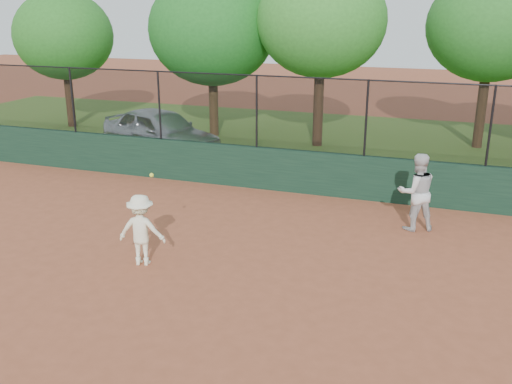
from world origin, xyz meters
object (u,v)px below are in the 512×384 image
(parked_car, at_px, (161,132))
(tree_1, at_px, (212,30))
(tree_2, at_px, (321,21))
(tree_3, at_px, (492,26))
(player_main, at_px, (141,230))
(tree_0, at_px, (63,36))
(player_second, at_px, (417,192))

(parked_car, distance_m, tree_1, 4.79)
(tree_2, distance_m, tree_3, 5.85)
(parked_car, relative_size, tree_3, 0.77)
(parked_car, distance_m, tree_2, 6.79)
(player_main, bearing_deg, tree_0, 131.53)
(player_second, height_order, tree_0, tree_0)
(player_second, distance_m, tree_1, 11.78)
(parked_car, height_order, tree_0, tree_0)
(player_main, bearing_deg, tree_1, 106.19)
(player_main, bearing_deg, player_second, 36.53)
(tree_0, relative_size, tree_1, 0.90)
(tree_0, bearing_deg, tree_2, 0.16)
(tree_3, bearing_deg, tree_2, -163.68)
(player_second, distance_m, tree_0, 16.79)
(tree_3, bearing_deg, tree_0, -174.17)
(tree_2, bearing_deg, tree_1, 175.72)
(parked_car, xyz_separation_m, tree_1, (0.52, 3.46, 3.27))
(player_main, relative_size, tree_3, 0.32)
(player_second, height_order, tree_1, tree_1)
(player_second, xyz_separation_m, tree_2, (-4.05, 7.37, 3.53))
(parked_car, xyz_separation_m, player_main, (3.83, -7.96, -0.08))
(tree_0, distance_m, tree_3, 16.49)
(parked_car, distance_m, player_second, 9.82)
(player_main, bearing_deg, tree_3, 62.63)
(tree_0, height_order, tree_2, tree_2)
(player_second, relative_size, tree_3, 0.29)
(parked_car, relative_size, tree_0, 0.86)
(player_second, bearing_deg, parked_car, -49.26)
(tree_1, xyz_separation_m, tree_3, (9.91, 1.32, 0.19))
(parked_car, bearing_deg, tree_2, -34.60)
(player_second, distance_m, tree_3, 9.74)
(tree_0, height_order, tree_3, tree_3)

